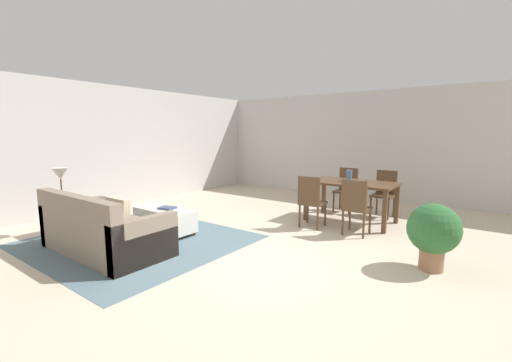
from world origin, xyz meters
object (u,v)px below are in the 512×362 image
object	(u,v)px
potted_plant	(434,231)
ottoman_table	(165,219)
couch	(103,232)
dining_chair_near_right	(356,204)
dining_chair_far_left	(346,187)
side_table	(63,208)
book_on_ottoman	(167,208)
dining_table	(351,187)
table_lamp	(60,175)
dining_chair_far_right	(385,191)
vase_centerpiece	(349,176)
dining_chair_near_left	(311,199)

from	to	relation	value
potted_plant	ottoman_table	bearing A→B (deg)	-166.35
couch	dining_chair_near_right	xyz separation A→B (m)	(2.56, 2.84, 0.23)
dining_chair_far_left	potted_plant	world-z (taller)	dining_chair_far_left
dining_chair_far_left	potted_plant	distance (m)	3.14
side_table	book_on_ottoman	bearing A→B (deg)	41.23
book_on_ottoman	dining_table	bearing A→B (deg)	48.56
table_lamp	dining_chair_near_right	size ratio (longest dim) A/B	0.57
ottoman_table	dining_chair_far_right	xyz separation A→B (m)	(2.63, 3.32, 0.29)
table_lamp	vase_centerpiece	xyz separation A→B (m)	(3.40, 3.61, -0.13)
dining_chair_near_right	dining_chair_far_right	distance (m)	1.59
dining_chair_near_right	potted_plant	bearing A→B (deg)	-32.57
couch	dining_chair_near_left	world-z (taller)	dining_chair_near_left
dining_chair_near_right	book_on_ottoman	size ratio (longest dim) A/B	3.54
ottoman_table	dining_chair_near_right	xyz separation A→B (m)	(2.62, 1.73, 0.29)
couch	ottoman_table	bearing A→B (deg)	93.08
dining_chair_far_right	book_on_ottoman	size ratio (longest dim) A/B	3.54
ottoman_table	side_table	size ratio (longest dim) A/B	1.93
table_lamp	book_on_ottoman	world-z (taller)	table_lamp
vase_centerpiece	book_on_ottoman	bearing A→B (deg)	-130.58
side_table	dining_chair_far_left	bearing A→B (deg)	55.22
dining_chair_far_right	dining_chair_near_right	bearing A→B (deg)	-90.58
ottoman_table	vase_centerpiece	xyz separation A→B (m)	(2.19, 2.54, 0.64)
side_table	book_on_ottoman	world-z (taller)	side_table
couch	dining_chair_near_left	xyz separation A→B (m)	(1.77, 2.81, 0.23)
dining_table	dining_chair_far_right	distance (m)	0.89
book_on_ottoman	potted_plant	world-z (taller)	potted_plant
dining_chair_near_right	side_table	bearing A→B (deg)	-143.86
dining_chair_near_right	vase_centerpiece	xyz separation A→B (m)	(-0.43, 0.81, 0.35)
couch	dining_chair_far_left	distance (m)	4.79
vase_centerpiece	potted_plant	world-z (taller)	vase_centerpiece
ottoman_table	side_table	xyz separation A→B (m)	(-1.21, -1.06, 0.23)
side_table	dining_chair_near_left	world-z (taller)	dining_chair_near_left
dining_chair_near_left	dining_chair_near_right	bearing A→B (deg)	2.09
dining_chair_near_left	dining_chair_far_right	world-z (taller)	same
dining_chair_near_left	side_table	bearing A→B (deg)	-137.73
side_table	table_lamp	distance (m)	0.53
table_lamp	side_table	bearing A→B (deg)	-90.00
dining_table	vase_centerpiece	size ratio (longest dim) A/B	7.33
table_lamp	dining_chair_far_right	xyz separation A→B (m)	(3.85, 4.38, -0.47)
dining_chair_far_left	dining_chair_far_right	bearing A→B (deg)	-0.96
couch	dining_table	xyz separation A→B (m)	(2.18, 3.64, 0.37)
potted_plant	vase_centerpiece	bearing A→B (deg)	136.24
dining_chair_far_right	potted_plant	size ratio (longest dim) A/B	1.12
table_lamp	vase_centerpiece	bearing A→B (deg)	46.68
potted_plant	couch	bearing A→B (deg)	-151.73
table_lamp	vase_centerpiece	distance (m)	4.96
table_lamp	dining_chair_near_left	size ratio (longest dim) A/B	0.57
dining_chair_near_left	dining_chair_far_right	distance (m)	1.80
ottoman_table	vase_centerpiece	size ratio (longest dim) A/B	5.21
dining_table	potted_plant	distance (m)	2.28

